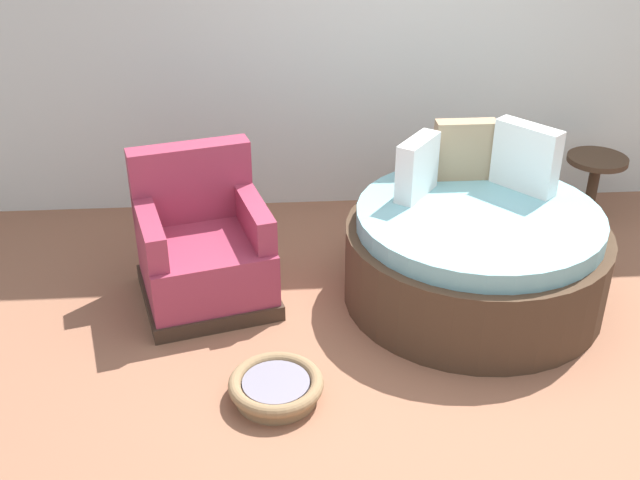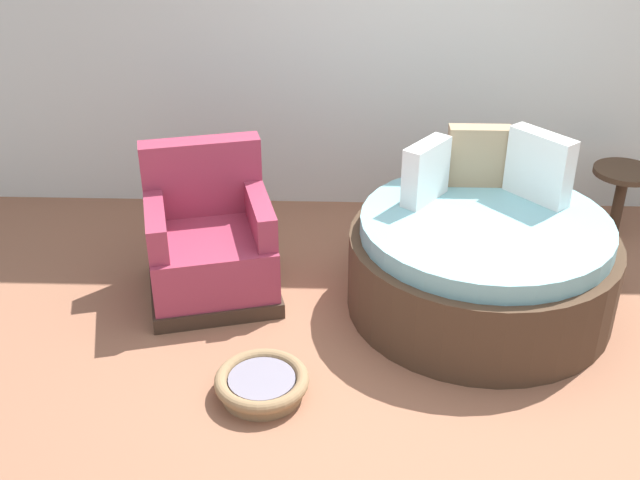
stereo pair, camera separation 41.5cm
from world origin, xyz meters
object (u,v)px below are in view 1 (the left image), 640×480
at_px(red_armchair, 203,250).
at_px(pet_basket, 276,387).
at_px(side_table, 596,169).
at_px(round_daybed, 475,253).

relative_size(red_armchair, pet_basket, 1.91).
height_order(red_armchair, side_table, red_armchair).
relative_size(pet_basket, side_table, 0.98).
bearing_deg(pet_basket, side_table, 37.99).
xyz_separation_m(red_armchair, pet_basket, (0.43, -1.05, -0.26)).
height_order(round_daybed, side_table, round_daybed).
bearing_deg(round_daybed, red_armchair, 175.38).
bearing_deg(round_daybed, pet_basket, -144.55).
distance_m(pet_basket, side_table, 3.09).
distance_m(red_armchair, side_table, 2.97).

